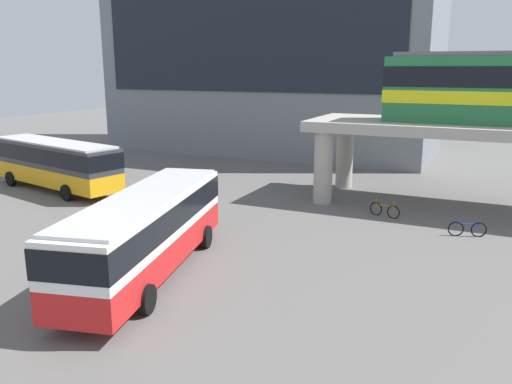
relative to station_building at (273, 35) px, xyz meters
name	(u,v)px	position (x,y,z in m)	size (l,w,h in m)	color
ground_plane	(249,212)	(7.87, -21.57, -10.83)	(120.00, 120.00, 0.00)	#605E5B
station_building	(273,35)	(0.00, 0.00, 0.00)	(30.02, 12.61, 21.65)	slate
bus_main	(147,226)	(8.28, -31.31, -8.84)	(5.01, 11.33, 3.22)	red
bus_secondary	(55,160)	(-5.95, -21.95, -8.84)	(11.33, 4.92, 3.22)	orange
bicycle_blue	(467,229)	(19.17, -20.96, -10.47)	(1.73, 0.59, 1.04)	black
bicycle_orange	(385,210)	(14.90, -19.22, -10.47)	(1.73, 0.59, 1.04)	black
pedestrian_at_kerb	(210,207)	(6.83, -24.01, -10.03)	(0.48, 0.42, 1.70)	#33663F
pedestrian_by_bike_rack	(162,189)	(2.13, -21.62, -10.04)	(0.47, 0.47, 1.68)	navy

